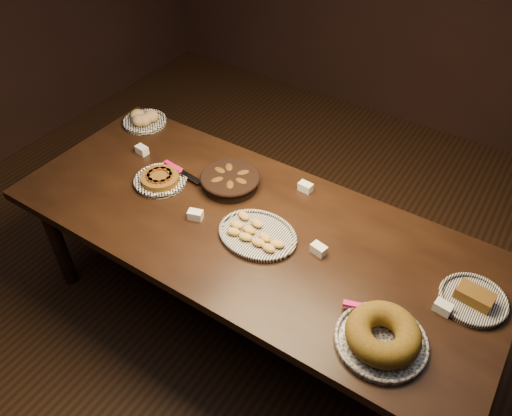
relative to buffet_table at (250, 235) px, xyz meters
The scene contains 9 objects.
ground 0.68m from the buffet_table, ahead, with size 5.00×5.00×0.00m, color black.
buffet_table is the anchor object (origin of this frame).
apple_tart_plate 0.57m from the buffet_table, behind, with size 0.34×0.28×0.05m.
madeleine_platter 0.13m from the buffet_table, 35.10° to the right, with size 0.38×0.31×0.04m.
bundt_cake_plate 0.83m from the buffet_table, 18.68° to the right, with size 0.38×0.36×0.11m.
croissant_basket 0.32m from the buffet_table, 143.02° to the left, with size 0.32×0.32×0.08m.
bread_roll_plate 1.09m from the buffet_table, 159.86° to the left, with size 0.26×0.26×0.08m.
loaf_plate 1.03m from the buffet_table, ahead, with size 0.28×0.28×0.06m.
tent_cards 0.14m from the buffet_table, 53.06° to the left, with size 1.83×0.53×0.04m.
Camera 1 is at (0.96, -1.41, 2.42)m, focal length 35.00 mm.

